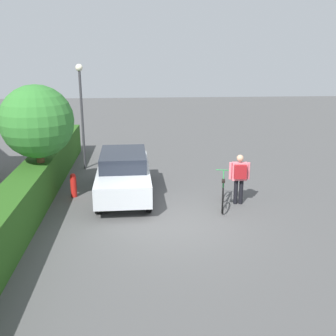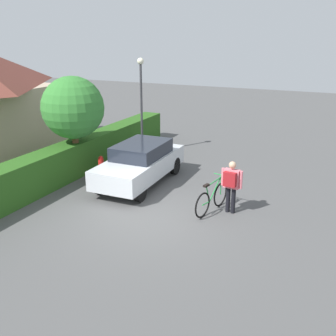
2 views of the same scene
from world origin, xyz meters
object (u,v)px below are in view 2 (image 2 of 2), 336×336
at_px(parked_car_near, 140,162).
at_px(bicycle, 212,198).
at_px(street_lamp, 141,93).
at_px(tree_kerbside, 73,108).
at_px(person_rider, 231,182).
at_px(fire_hydrant, 101,166).

bearing_deg(parked_car_near, bicycle, -111.52).
height_order(parked_car_near, street_lamp, street_lamp).
xyz_separation_m(street_lamp, tree_kerbside, (-3.52, 0.88, -0.14)).
distance_m(parked_car_near, bicycle, 3.35).
distance_m(person_rider, tree_kerbside, 6.47).
bearing_deg(person_rider, parked_car_near, 73.50).
bearing_deg(person_rider, bicycle, 105.56).
height_order(street_lamp, tree_kerbside, street_lamp).
bearing_deg(street_lamp, tree_kerbside, 165.94).
height_order(parked_car_near, person_rider, person_rider).
bearing_deg(fire_hydrant, parked_car_near, -88.60).
distance_m(person_rider, fire_hydrant, 5.42).
xyz_separation_m(tree_kerbside, fire_hydrant, (0.22, -0.93, -2.15)).
height_order(bicycle, fire_hydrant, bicycle).
bearing_deg(bicycle, fire_hydrant, 76.06).
bearing_deg(parked_car_near, tree_kerbside, 95.64).
xyz_separation_m(parked_car_near, person_rider, (-1.07, -3.63, 0.20)).
height_order(person_rider, tree_kerbside, tree_kerbside).
distance_m(bicycle, tree_kerbside, 6.16).
relative_size(bicycle, street_lamp, 0.42).
relative_size(parked_car_near, street_lamp, 1.02).
bearing_deg(bicycle, parked_car_near, 68.48).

